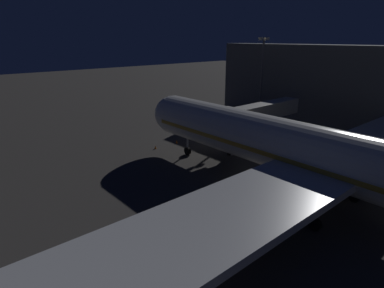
{
  "coord_description": "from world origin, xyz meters",
  "views": [
    {
      "loc": [
        29.91,
        21.62,
        17.14
      ],
      "look_at": [
        3.0,
        -9.42,
        3.5
      ],
      "focal_mm": 29.98,
      "sensor_mm": 36.0,
      "label": 1
    }
  ],
  "objects": [
    {
      "name": "traffic_cone_nose_port",
      "position": [
        -2.2,
        -19.42,
        0.28
      ],
      "size": [
        0.36,
        0.36,
        0.55
      ],
      "primitive_type": "cone",
      "color": "orange",
      "rests_on": "ground_plane"
    },
    {
      "name": "airliner_at_gate",
      "position": [
        0.0,
        8.61,
        5.64
      ],
      "size": [
        57.9,
        58.95,
        17.72
      ],
      "color": "silver",
      "rests_on": "ground_plane"
    },
    {
      "name": "jet_bridge",
      "position": [
        -10.05,
        -9.44,
        5.75
      ],
      "size": [
        18.26,
        3.4,
        7.29
      ],
      "color": "#9E9E99",
      "rests_on": "ground_plane"
    },
    {
      "name": "traffic_cone_nose_starboard",
      "position": [
        2.2,
        -19.42,
        0.28
      ],
      "size": [
        0.36,
        0.36,
        0.55
      ],
      "primitive_type": "cone",
      "color": "orange",
      "rests_on": "ground_plane"
    },
    {
      "name": "apron_floodlight_mast",
      "position": [
        -25.5,
        -20.13,
        10.06
      ],
      "size": [
        2.9,
        0.5,
        17.26
      ],
      "color": "#59595E",
      "rests_on": "ground_plane"
    },
    {
      "name": "ground_plane",
      "position": [
        0.0,
        0.0,
        0.0
      ],
      "size": [
        320.0,
        320.0,
        0.0
      ],
      "primitive_type": "plane",
      "color": "#383533"
    }
  ]
}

